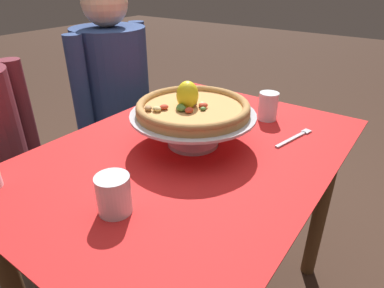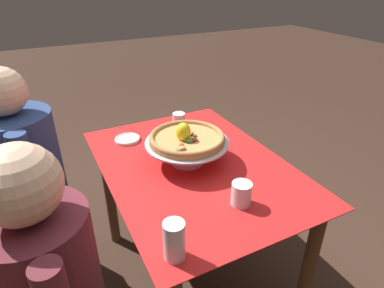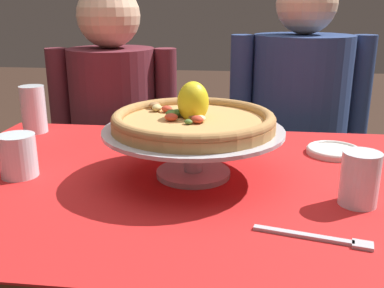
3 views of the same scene
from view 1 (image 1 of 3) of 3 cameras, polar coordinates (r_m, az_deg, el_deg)
The scene contains 8 objects.
dining_table at distance 1.11m, azimuth -0.25°, elevation -6.83°, with size 1.13×0.81×0.76m.
pizza_stand at distance 1.04m, azimuth 0.17°, elevation 3.96°, with size 0.39×0.39×0.11m.
pizza at distance 1.03m, azimuth 0.08°, elevation 6.36°, with size 0.35×0.35×0.10m.
water_glass_side_left at distance 0.79m, azimuth -13.14°, elevation -8.75°, with size 0.08×0.08×0.09m.
water_glass_side_right at distance 1.28m, azimuth 12.80°, elevation 6.04°, with size 0.07×0.07×0.10m.
side_plate at distance 1.43m, azimuth 1.78°, elevation 7.55°, with size 0.14×0.14×0.02m.
dinner_fork at distance 1.17m, azimuth 17.22°, elevation 1.12°, with size 0.19×0.06×0.01m.
diner_right at distance 1.79m, azimuth -12.71°, elevation 5.36°, with size 0.51×0.38×1.23m.
Camera 1 is at (-0.74, -0.54, 1.27)m, focal length 31.28 mm.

